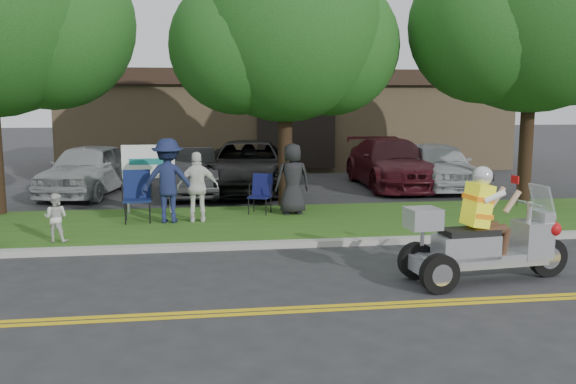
{
  "coord_description": "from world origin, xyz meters",
  "views": [
    {
      "loc": [
        -1.64,
        -8.27,
        2.78
      ],
      "look_at": [
        -0.17,
        2.0,
        1.23
      ],
      "focal_mm": 38.0,
      "sensor_mm": 36.0,
      "label": 1
    }
  ],
  "objects": [
    {
      "name": "ground",
      "position": [
        0.0,
        0.0,
        0.0
      ],
      "size": [
        120.0,
        120.0,
        0.0
      ],
      "primitive_type": "plane",
      "color": "#28282B",
      "rests_on": "ground"
    },
    {
      "name": "centerline_near",
      "position": [
        0.0,
        -0.58,
        0.01
      ],
      "size": [
        60.0,
        0.1,
        0.01
      ],
      "primitive_type": "cube",
      "color": "gold",
      "rests_on": "ground"
    },
    {
      "name": "centerline_far",
      "position": [
        0.0,
        -0.42,
        0.01
      ],
      "size": [
        60.0,
        0.1,
        0.01
      ],
      "primitive_type": "cube",
      "color": "gold",
      "rests_on": "ground"
    },
    {
      "name": "curb",
      "position": [
        0.0,
        3.05,
        0.06
      ],
      "size": [
        60.0,
        0.25,
        0.12
      ],
      "primitive_type": "cube",
      "color": "#A8A89E",
      "rests_on": "ground"
    },
    {
      "name": "grass_verge",
      "position": [
        0.0,
        5.2,
        0.06
      ],
      "size": [
        60.0,
        4.0,
        0.1
      ],
      "primitive_type": "cube",
      "color": "#2B5216",
      "rests_on": "ground"
    },
    {
      "name": "commercial_building",
      "position": [
        2.0,
        18.98,
        2.01
      ],
      "size": [
        18.0,
        8.2,
        4.0
      ],
      "color": "#9E7F5B",
      "rests_on": "ground"
    },
    {
      "name": "tree_mid",
      "position": [
        0.55,
        7.23,
        4.43
      ],
      "size": [
        5.88,
        4.8,
        7.05
      ],
      "color": "#332114",
      "rests_on": "ground"
    },
    {
      "name": "tree_right",
      "position": [
        7.06,
        7.03,
        5.03
      ],
      "size": [
        6.86,
        5.6,
        8.07
      ],
      "color": "#332114",
      "rests_on": "ground"
    },
    {
      "name": "business_sign",
      "position": [
        -2.9,
        6.6,
        1.26
      ],
      "size": [
        1.25,
        0.06,
        1.75
      ],
      "color": "silver",
      "rests_on": "ground"
    },
    {
      "name": "trike_scooter",
      "position": [
        2.62,
        0.38,
        0.63
      ],
      "size": [
        2.77,
        0.97,
        1.81
      ],
      "rotation": [
        0.0,
        0.0,
        0.1
      ],
      "color": "black",
      "rests_on": "ground"
    },
    {
      "name": "lawn_chair_a",
      "position": [
        -0.23,
        6.19,
        0.64
      ],
      "size": [
        0.66,
        0.67,
        0.95
      ],
      "rotation": [
        0.0,
        0.0,
        -0.41
      ],
      "color": "black",
      "rests_on": "grass_verge"
    },
    {
      "name": "lawn_chair_b",
      "position": [
        -3.08,
        5.59,
        0.75
      ],
      "size": [
        0.65,
        0.67,
        1.14
      ],
      "rotation": [
        0.0,
        0.0,
        0.09
      ],
      "color": "black",
      "rests_on": "grass_verge"
    },
    {
      "name": "spectator_adult_right",
      "position": [
        -1.73,
        5.29,
        0.89
      ],
      "size": [
        0.93,
        0.41,
        1.57
      ],
      "primitive_type": "imported",
      "rotation": [
        0.0,
        0.0,
        3.17
      ],
      "color": "white",
      "rests_on": "grass_verge"
    },
    {
      "name": "spectator_chair_a",
      "position": [
        -2.37,
        5.34,
        1.04
      ],
      "size": [
        1.27,
        0.82,
        1.87
      ],
      "primitive_type": "imported",
      "rotation": [
        0.0,
        0.0,
        3.04
      ],
      "color": "#192147",
      "rests_on": "grass_verge"
    },
    {
      "name": "spectator_chair_b",
      "position": [
        0.5,
        5.95,
        0.95
      ],
      "size": [
        0.88,
        0.62,
        1.7
      ],
      "primitive_type": "imported",
      "rotation": [
        0.0,
        0.0,
        3.25
      ],
      "color": "black",
      "rests_on": "grass_verge"
    },
    {
      "name": "child_right",
      "position": [
        -4.43,
        3.7,
        0.57
      ],
      "size": [
        0.51,
        0.43,
        0.94
      ],
      "primitive_type": "imported",
      "rotation": [
        0.0,
        0.0,
        2.96
      ],
      "color": "silver",
      "rests_on": "grass_verge"
    },
    {
      "name": "parked_car_far_left",
      "position": [
        -5.0,
        10.43,
        0.77
      ],
      "size": [
        2.68,
        4.79,
        1.54
      ],
      "primitive_type": "imported",
      "rotation": [
        0.0,
        0.0,
        -0.2
      ],
      "color": "#A1A4A7",
      "rests_on": "ground"
    },
    {
      "name": "parked_car_left",
      "position": [
        -2.0,
        9.88,
        0.7
      ],
      "size": [
        1.66,
        4.3,
        1.4
      ],
      "primitive_type": "imported",
      "rotation": [
        0.0,
        0.0,
        0.04
      ],
      "color": "#272729",
      "rests_on": "ground"
    },
    {
      "name": "parked_car_mid",
      "position": [
        -0.22,
        10.42,
        0.78
      ],
      "size": [
        3.26,
        5.92,
        1.57
      ],
      "primitive_type": "imported",
      "rotation": [
        0.0,
        0.0,
        -0.12
      ],
      "color": "black",
      "rests_on": "ground"
    },
    {
      "name": "parked_car_right",
      "position": [
        4.5,
        10.8,
        0.78
      ],
      "size": [
        2.32,
        5.43,
        1.56
      ],
      "primitive_type": "imported",
      "rotation": [
        0.0,
        0.0,
        -0.02
      ],
      "color": "#430F17",
      "rests_on": "ground"
    },
    {
      "name": "parked_car_far_right",
      "position": [
        5.8,
        10.17,
        0.76
      ],
      "size": [
        1.95,
        4.54,
        1.53
      ],
      "primitive_type": "imported",
      "rotation": [
        0.0,
        0.0,
        -0.03
      ],
      "color": "silver",
      "rests_on": "ground"
    }
  ]
}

